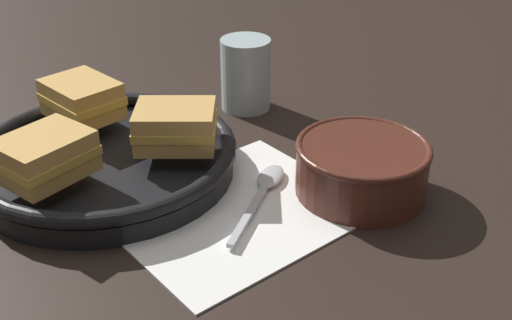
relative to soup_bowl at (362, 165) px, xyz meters
The scene contains 9 objects.
ground_plane 0.12m from the soup_bowl, 128.95° to the left, with size 4.00×4.00×0.00m, color black.
napkin 0.15m from the soup_bowl, 143.43° to the left, with size 0.29×0.26×0.00m.
soup_bowl is the anchor object (origin of this frame).
spoon 0.11m from the soup_bowl, 128.68° to the left, with size 0.16×0.08×0.01m.
skillet 0.30m from the soup_bowl, 120.96° to the left, with size 0.31×0.41×0.04m.
sandwich_near_left 0.35m from the soup_bowl, 109.89° to the left, with size 0.08×0.10×0.05m.
sandwich_near_right 0.34m from the soup_bowl, 134.17° to the left, with size 0.09×0.07×0.05m.
sandwich_far_left 0.21m from the soup_bowl, 118.43° to the left, with size 0.11×0.12×0.05m.
drinking_glass 0.27m from the soup_bowl, 68.54° to the left, with size 0.07×0.07×0.10m.
Camera 1 is at (-0.48, -0.38, 0.39)m, focal length 45.00 mm.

